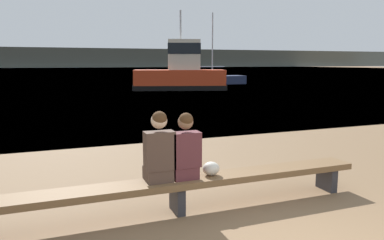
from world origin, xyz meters
The scene contains 8 objects.
water_surface centered at (0.00, 126.95, 0.00)m, with size 240.00×240.00×0.00m, color #5684A3.
far_shoreline centered at (0.00, 168.69, 4.09)m, with size 600.00×12.00×8.17m, color #4C4C42.
bench_main centered at (-0.87, 2.24, 0.39)m, with size 5.94×0.47×0.48m.
person_left centered at (-1.13, 2.24, 0.93)m, with size 0.41×0.41×1.00m.
person_right centered at (-0.75, 2.24, 0.90)m, with size 0.41×0.40×0.96m.
shopping_bag centered at (-0.34, 2.26, 0.58)m, with size 0.25×0.23×0.20m.
tugboat_red centered at (7.27, 25.23, 1.22)m, with size 7.64×4.68×6.08m.
moored_sailboat centered at (12.91, 31.08, 0.44)m, with size 6.16×2.19×6.83m.
Camera 1 is at (-2.52, -2.62, 2.13)m, focal length 35.00 mm.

